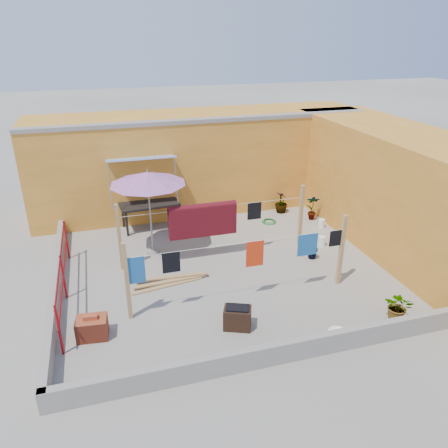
{
  "coord_description": "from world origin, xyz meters",
  "views": [
    {
      "loc": [
        -2.76,
        -9.43,
        5.68
      ],
      "look_at": [
        0.1,
        0.3,
        1.16
      ],
      "focal_mm": 35.0,
      "sensor_mm": 36.0,
      "label": 1
    }
  ],
  "objects_px": {
    "outdoor_table": "(149,205)",
    "water_jug_b": "(322,241)",
    "brick_stack": "(92,328)",
    "plant_back_a": "(213,220)",
    "green_hose": "(269,221)",
    "patio_umbrella": "(148,179)",
    "water_jug_a": "(321,223)",
    "brazier": "(237,317)",
    "white_basin": "(338,334)"
  },
  "relations": [
    {
      "from": "outdoor_table",
      "to": "brick_stack",
      "type": "relative_size",
      "value": 2.83
    },
    {
      "from": "brazier",
      "to": "outdoor_table",
      "type": "bearing_deg",
      "value": 100.72
    },
    {
      "from": "patio_umbrella",
      "to": "water_jug_a",
      "type": "bearing_deg",
      "value": 2.32
    },
    {
      "from": "outdoor_table",
      "to": "green_hose",
      "type": "height_order",
      "value": "outdoor_table"
    },
    {
      "from": "brick_stack",
      "to": "green_hose",
      "type": "bearing_deg",
      "value": 38.13
    },
    {
      "from": "water_jug_b",
      "to": "brazier",
      "type": "bearing_deg",
      "value": -140.25
    },
    {
      "from": "outdoor_table",
      "to": "plant_back_a",
      "type": "relative_size",
      "value": 2.2
    },
    {
      "from": "white_basin",
      "to": "green_hose",
      "type": "xyz_separation_m",
      "value": [
        0.78,
        5.72,
        -0.01
      ]
    },
    {
      "from": "brazier",
      "to": "water_jug_b",
      "type": "bearing_deg",
      "value": 39.75
    },
    {
      "from": "brick_stack",
      "to": "water_jug_b",
      "type": "xyz_separation_m",
      "value": [
        6.38,
        2.37,
        -0.08
      ]
    },
    {
      "from": "brazier",
      "to": "water_jug_b",
      "type": "distance_m",
      "value": 4.53
    },
    {
      "from": "plant_back_a",
      "to": "green_hose",
      "type": "bearing_deg",
      "value": 7.28
    },
    {
      "from": "brazier",
      "to": "white_basin",
      "type": "height_order",
      "value": "brazier"
    },
    {
      "from": "brick_stack",
      "to": "green_hose",
      "type": "distance_m",
      "value": 7.07
    },
    {
      "from": "outdoor_table",
      "to": "plant_back_a",
      "type": "xyz_separation_m",
      "value": [
        1.78,
        -0.93,
        -0.33
      ]
    },
    {
      "from": "water_jug_a",
      "to": "green_hose",
      "type": "relative_size",
      "value": 0.67
    },
    {
      "from": "outdoor_table",
      "to": "water_jug_b",
      "type": "relative_size",
      "value": 5.52
    },
    {
      "from": "brick_stack",
      "to": "green_hose",
      "type": "relative_size",
      "value": 1.41
    },
    {
      "from": "brazier",
      "to": "green_hose",
      "type": "bearing_deg",
      "value": 61.4
    },
    {
      "from": "plant_back_a",
      "to": "brick_stack",
      "type": "bearing_deg",
      "value": -131.31
    },
    {
      "from": "brazier",
      "to": "white_basin",
      "type": "bearing_deg",
      "value": -23.82
    },
    {
      "from": "patio_umbrella",
      "to": "brick_stack",
      "type": "distance_m",
      "value": 4.19
    },
    {
      "from": "brazier",
      "to": "patio_umbrella",
      "type": "bearing_deg",
      "value": 107.58
    },
    {
      "from": "patio_umbrella",
      "to": "water_jug_a",
      "type": "height_order",
      "value": "patio_umbrella"
    },
    {
      "from": "green_hose",
      "to": "brazier",
      "type": "bearing_deg",
      "value": -118.6
    },
    {
      "from": "brick_stack",
      "to": "plant_back_a",
      "type": "xyz_separation_m",
      "value": [
        3.61,
        4.11,
        0.19
      ]
    },
    {
      "from": "outdoor_table",
      "to": "brick_stack",
      "type": "distance_m",
      "value": 5.39
    },
    {
      "from": "water_jug_b",
      "to": "water_jug_a",
      "type": "bearing_deg",
      "value": 62.36
    },
    {
      "from": "outdoor_table",
      "to": "brazier",
      "type": "bearing_deg",
      "value": -79.28
    },
    {
      "from": "outdoor_table",
      "to": "patio_umbrella",
      "type": "bearing_deg",
      "value": -95.53
    },
    {
      "from": "outdoor_table",
      "to": "brick_stack",
      "type": "height_order",
      "value": "outdoor_table"
    },
    {
      "from": "patio_umbrella",
      "to": "water_jug_b",
      "type": "relative_size",
      "value": 7.19
    },
    {
      "from": "brick_stack",
      "to": "brazier",
      "type": "relative_size",
      "value": 0.98
    },
    {
      "from": "white_basin",
      "to": "green_hose",
      "type": "distance_m",
      "value": 5.77
    },
    {
      "from": "patio_umbrella",
      "to": "brazier",
      "type": "relative_size",
      "value": 3.63
    },
    {
      "from": "patio_umbrella",
      "to": "brazier",
      "type": "xyz_separation_m",
      "value": [
        1.22,
        -3.85,
        -1.91
      ]
    },
    {
      "from": "patio_umbrella",
      "to": "water_jug_b",
      "type": "bearing_deg",
      "value": -11.45
    },
    {
      "from": "water_jug_b",
      "to": "green_hose",
      "type": "xyz_separation_m",
      "value": [
        -0.82,
        1.99,
        -0.12
      ]
    },
    {
      "from": "outdoor_table",
      "to": "water_jug_b",
      "type": "height_order",
      "value": "outdoor_table"
    },
    {
      "from": "outdoor_table",
      "to": "brazier",
      "type": "distance_m",
      "value": 5.69
    },
    {
      "from": "brick_stack",
      "to": "plant_back_a",
      "type": "height_order",
      "value": "plant_back_a"
    },
    {
      "from": "white_basin",
      "to": "patio_umbrella",
      "type": "bearing_deg",
      "value": 123.56
    },
    {
      "from": "green_hose",
      "to": "water_jug_a",
      "type": "bearing_deg",
      "value": -29.78
    },
    {
      "from": "patio_umbrella",
      "to": "plant_back_a",
      "type": "xyz_separation_m",
      "value": [
        1.94,
        0.79,
        -1.74
      ]
    },
    {
      "from": "water_jug_a",
      "to": "brick_stack",
      "type": "bearing_deg",
      "value": -153.13
    },
    {
      "from": "brick_stack",
      "to": "water_jug_a",
      "type": "xyz_separation_m",
      "value": [
        6.99,
        3.54,
        -0.09
      ]
    },
    {
      "from": "outdoor_table",
      "to": "green_hose",
      "type": "relative_size",
      "value": 4.0
    },
    {
      "from": "plant_back_a",
      "to": "outdoor_table",
      "type": "bearing_deg",
      "value": 152.42
    },
    {
      "from": "outdoor_table",
      "to": "white_basin",
      "type": "xyz_separation_m",
      "value": [
        2.94,
        -6.4,
        -0.71
      ]
    },
    {
      "from": "brick_stack",
      "to": "water_jug_a",
      "type": "relative_size",
      "value": 2.11
    }
  ]
}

